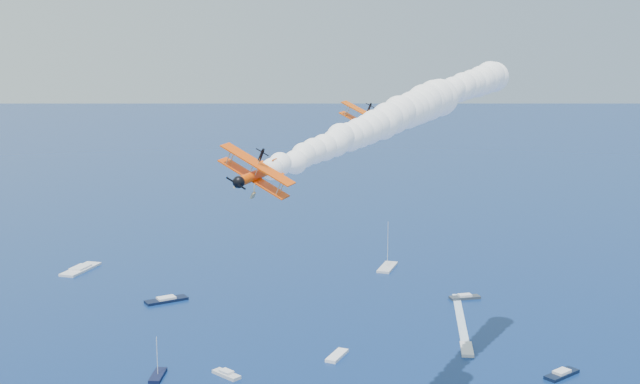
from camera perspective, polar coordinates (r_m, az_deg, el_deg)
biplane_lead at (r=115.55m, az=3.25°, el=5.01°), size 10.75×11.82×8.36m
biplane_trail at (r=81.04m, az=-4.61°, el=1.21°), size 11.37×12.27×8.75m
smoke_trail_lead at (r=144.36m, az=8.82°, el=6.89°), size 65.69×54.78×11.15m
smoke_trail_trail at (r=108.94m, az=3.86°, el=4.79°), size 65.83×58.55×11.15m
spectator_boats at (r=199.03m, az=-18.35°, el=-9.79°), size 218.84×174.62×0.70m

